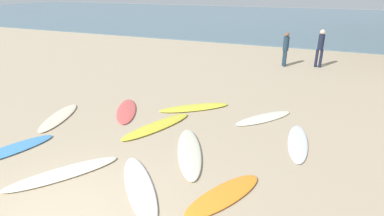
% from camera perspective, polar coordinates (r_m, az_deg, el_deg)
% --- Properties ---
extents(ocean_water, '(120.00, 40.00, 0.08)m').
position_cam_1_polar(ocean_water, '(41.42, 18.61, 15.51)').
color(ocean_water, slate).
rests_on(ocean_water, ground_plane).
extents(surfboard_0, '(1.79, 2.30, 0.07)m').
position_cam_1_polar(surfboard_0, '(7.35, -22.84, -11.12)').
color(surfboard_0, silver).
rests_on(surfboard_0, ground_plane).
extents(surfboard_1, '(1.61, 2.48, 0.09)m').
position_cam_1_polar(surfboard_1, '(7.56, -0.51, -8.14)').
color(surfboard_1, silver).
rests_on(surfboard_1, ground_plane).
extents(surfboard_2, '(2.21, 1.96, 0.08)m').
position_cam_1_polar(surfboard_2, '(10.21, 0.45, 0.09)').
color(surfboard_2, yellow).
rests_on(surfboard_2, ground_plane).
extents(surfboard_3, '(1.37, 2.01, 0.07)m').
position_cam_1_polar(surfboard_3, '(6.22, 5.94, -15.80)').
color(surfboard_3, orange).
rests_on(surfboard_3, ground_plane).
extents(surfboard_4, '(1.60, 2.15, 0.07)m').
position_cam_1_polar(surfboard_4, '(10.19, -12.11, -0.50)').
color(surfboard_4, '#E15652').
rests_on(surfboard_4, ground_plane).
extents(surfboard_5, '(0.72, 2.21, 0.06)m').
position_cam_1_polar(surfboard_5, '(8.45, 19.06, -6.11)').
color(surfboard_5, silver).
rests_on(surfboard_5, ground_plane).
extents(surfboard_6, '(1.22, 2.21, 0.07)m').
position_cam_1_polar(surfboard_6, '(8.89, -30.79, -6.73)').
color(surfboard_6, '#4790D8').
rests_on(surfboard_6, ground_plane).
extents(surfboard_7, '(1.98, 2.11, 0.07)m').
position_cam_1_polar(surfboard_7, '(6.50, -9.74, -14.21)').
color(surfboard_7, white).
rests_on(surfboard_7, ground_plane).
extents(surfboard_8, '(1.71, 2.01, 0.06)m').
position_cam_1_polar(surfboard_8, '(9.69, 13.19, -1.82)').
color(surfboard_8, silver).
rests_on(surfboard_8, ground_plane).
extents(surfboard_9, '(1.25, 2.26, 0.07)m').
position_cam_1_polar(surfboard_9, '(10.35, -23.53, -1.57)').
color(surfboard_9, '#F1E1C1').
rests_on(surfboard_9, ground_plane).
extents(surfboard_10, '(1.37, 2.51, 0.08)m').
position_cam_1_polar(surfboard_10, '(8.93, -6.56, -3.36)').
color(surfboard_10, yellow).
rests_on(surfboard_10, ground_plane).
extents(beachgoer_near, '(0.34, 0.28, 1.86)m').
position_cam_1_polar(beachgoer_near, '(16.60, 22.79, 10.55)').
color(beachgoer_near, '#191E33').
rests_on(beachgoer_near, ground_plane).
extents(beachgoer_mid, '(0.37, 0.37, 1.69)m').
position_cam_1_polar(beachgoer_mid, '(16.28, 17.03, 10.70)').
color(beachgoer_mid, '#1E3342').
rests_on(beachgoer_mid, ground_plane).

